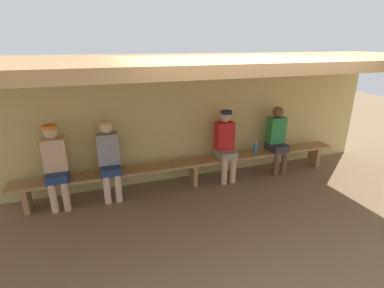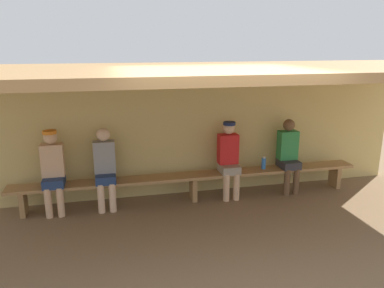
% 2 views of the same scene
% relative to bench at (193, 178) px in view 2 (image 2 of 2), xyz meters
% --- Properties ---
extents(ground_plane, '(24.00, 24.00, 0.00)m').
position_rel_bench_xyz_m(ground_plane, '(0.00, -1.55, -0.39)').
color(ground_plane, brown).
extents(back_wall, '(8.00, 0.20, 2.20)m').
position_rel_bench_xyz_m(back_wall, '(0.00, 0.45, 0.71)').
color(back_wall, tan).
rests_on(back_wall, ground).
extents(dugout_roof, '(8.00, 2.80, 0.12)m').
position_rel_bench_xyz_m(dugout_roof, '(0.00, -0.85, 1.87)').
color(dugout_roof, '#9E7547').
rests_on(dugout_roof, back_wall).
extents(bench, '(6.00, 0.36, 0.46)m').
position_rel_bench_xyz_m(bench, '(0.00, 0.00, 0.00)').
color(bench, '#9E7547').
rests_on(bench, ground).
extents(player_rightmost, '(0.34, 0.42, 1.34)m').
position_rel_bench_xyz_m(player_rightmost, '(-2.26, 0.00, 0.36)').
color(player_rightmost, navy).
rests_on(player_rightmost, ground).
extents(player_leftmost, '(0.34, 0.42, 1.34)m').
position_rel_bench_xyz_m(player_leftmost, '(1.76, 0.00, 0.34)').
color(player_leftmost, '#333338').
rests_on(player_leftmost, ground).
extents(player_middle, '(0.34, 0.42, 1.34)m').
position_rel_bench_xyz_m(player_middle, '(-1.46, 0.00, 0.34)').
color(player_middle, navy).
rests_on(player_middle, ground).
extents(player_shirtless_tan, '(0.34, 0.42, 1.34)m').
position_rel_bench_xyz_m(player_shirtless_tan, '(0.63, 0.00, 0.36)').
color(player_shirtless_tan, gray).
rests_on(player_shirtless_tan, ground).
extents(water_bottle_clear, '(0.08, 0.08, 0.22)m').
position_rel_bench_xyz_m(water_bottle_clear, '(1.30, 0.02, 0.18)').
color(water_bottle_clear, blue).
rests_on(water_bottle_clear, bench).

